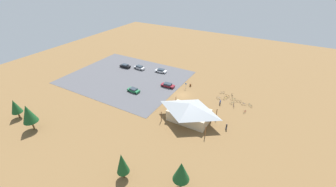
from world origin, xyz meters
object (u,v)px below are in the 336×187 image
object	(u,v)px
bicycle_green_yard_front	(233,99)
bicycle_teal_mid_cluster	(232,103)
bicycle_yellow_edge_south	(225,98)
pine_center	(15,106)
car_green_second_row	(134,90)
visitor_by_pavilion	(227,126)
pine_east	(28,114)
bicycle_black_near_sign	(239,101)
visitor_near_lot	(220,102)
bicycle_red_lone_east	(245,111)
trash_bin	(190,85)
car_white_front_row	(161,71)
car_silver_inner_stall	(139,67)
car_maroon_aisle_side	(168,85)
bicycle_blue_back_row	(244,104)
bicycle_orange_edge_north	(227,96)
lot_sign	(186,85)
bicycle_teal_yard_left	(250,105)
car_black_end_stall	(125,66)
bike_pavilion	(189,111)
bicycle_black_yard_right	(232,95)
bicycle_purple_front_row	(234,106)
bicycle_silver_near_porch	(222,93)
pine_far_east	(122,163)
bicycle_white_trailside	(219,98)
pine_mideast	(181,171)

from	to	relation	value
bicycle_green_yard_front	bicycle_teal_mid_cluster	bearing A→B (deg)	98.26
bicycle_yellow_edge_south	pine_center	bearing A→B (deg)	38.67
car_green_second_row	visitor_by_pavilion	world-z (taller)	visitor_by_pavilion
pine_east	bicycle_black_near_sign	world-z (taller)	pine_east
pine_center	visitor_near_lot	world-z (taller)	pine_center
bicycle_red_lone_east	bicycle_yellow_edge_south	bearing A→B (deg)	-30.89
car_green_second_row	bicycle_black_near_sign	bearing A→B (deg)	-161.13
trash_bin	car_white_front_row	size ratio (longest dim) A/B	0.19
car_silver_inner_stall	car_maroon_aisle_side	world-z (taller)	car_silver_inner_stall
car_green_second_row	trash_bin	bearing A→B (deg)	-138.98
car_green_second_row	bicycle_blue_back_row	bearing A→B (deg)	-163.29
bicycle_orange_edge_north	bicycle_blue_back_row	distance (m)	6.04
bicycle_teal_mid_cluster	lot_sign	bearing A→B (deg)	-5.09
bicycle_blue_back_row	car_silver_inner_stall	xyz separation A→B (m)	(43.41, -5.81, 0.38)
trash_bin	bicycle_teal_mid_cluster	xyz separation A→B (m)	(-15.96, 3.91, -0.06)
bicycle_teal_yard_left	car_black_end_stall	world-z (taller)	car_black_end_stall
bicycle_black_near_sign	car_green_second_row	xyz separation A→B (m)	(32.41, 11.08, 0.34)
bicycle_green_yard_front	car_silver_inner_stall	world-z (taller)	car_silver_inner_stall
pine_center	bicycle_orange_edge_north	distance (m)	61.83
bicycle_teal_mid_cluster	bicycle_black_near_sign	size ratio (longest dim) A/B	0.80
bike_pavilion	bicycle_black_yard_right	size ratio (longest dim) A/B	9.91
bicycle_purple_front_row	visitor_near_lot	xyz separation A→B (m)	(4.02, 0.67, 0.51)
bicycle_silver_near_porch	bicycle_teal_yard_left	size ratio (longest dim) A/B	1.06
trash_bin	pine_far_east	size ratio (longest dim) A/B	0.14
bicycle_teal_mid_cluster	bicycle_purple_front_row	world-z (taller)	bicycle_purple_front_row
car_white_front_row	car_silver_inner_stall	bearing A→B (deg)	10.79
bicycle_silver_near_porch	car_silver_inner_stall	bearing A→B (deg)	-3.86
bicycle_orange_edge_north	bicycle_white_trailside	bearing A→B (deg)	52.99
pine_east	bicycle_teal_yard_left	xyz separation A→B (m)	(-46.78, -38.53, -4.56)
bicycle_yellow_edge_south	bicycle_orange_edge_north	xyz separation A→B (m)	(-0.11, -1.73, -0.02)
pine_far_east	pine_east	world-z (taller)	pine_east
bike_pavilion	pine_far_east	distance (m)	23.78
bicycle_black_near_sign	bicycle_yellow_edge_south	size ratio (longest dim) A/B	1.11
bicycle_yellow_edge_south	trash_bin	bearing A→B (deg)	-10.35
pine_mideast	car_silver_inner_stall	world-z (taller)	pine_mideast
pine_mideast	bicycle_purple_front_row	distance (m)	32.47
bicycle_yellow_edge_south	bicycle_orange_edge_north	distance (m)	1.73
visitor_by_pavilion	car_maroon_aisle_side	bearing A→B (deg)	-26.53
bike_pavilion	bicycle_silver_near_porch	bearing A→B (deg)	-101.64
pine_far_east	visitor_by_pavilion	xyz separation A→B (m)	(-13.52, -24.58, -3.18)
bicycle_yellow_edge_south	pine_east	bearing A→B (deg)	44.79
bicycle_yellow_edge_south	visitor_near_lot	bearing A→B (deg)	80.73
bicycle_blue_back_row	bicycle_black_yard_right	bearing A→B (deg)	-37.73
lot_sign	bicycle_green_yard_front	size ratio (longest dim) A/B	1.35
trash_bin	pine_far_east	world-z (taller)	pine_far_east
pine_mideast	pine_east	world-z (taller)	pine_east
bicycle_yellow_edge_south	car_maroon_aisle_side	distance (m)	20.08
bicycle_orange_edge_north	bicycle_white_trailside	distance (m)	3.30
lot_sign	bicycle_orange_edge_north	xyz separation A→B (m)	(-14.10, -1.73, -1.04)
visitor_by_pavilion	pine_mideast	bearing A→B (deg)	82.62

